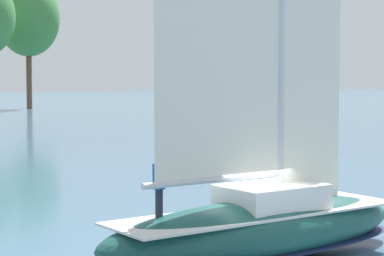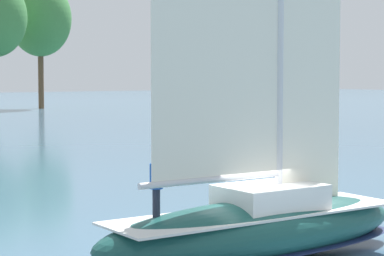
% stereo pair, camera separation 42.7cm
% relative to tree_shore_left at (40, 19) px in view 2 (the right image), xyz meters
% --- Properties ---
extents(tree_shore_left, '(9.65, 9.65, 19.86)m').
position_rel_tree_shore_left_xyz_m(tree_shore_left, '(0.00, 0.00, 0.00)').
color(tree_shore_left, brown).
rests_on(tree_shore_left, ground).
extents(sailboat_main, '(10.31, 3.24, 14.02)m').
position_rel_tree_shore_left_xyz_m(sailboat_main, '(-36.60, -92.30, -12.80)').
color(sailboat_main, '#194C47').
rests_on(sailboat_main, ground).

